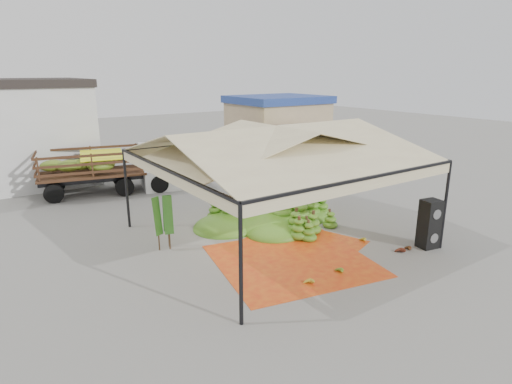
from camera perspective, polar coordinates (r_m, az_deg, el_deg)
ground at (r=15.60m, az=2.53°, el=-5.96°), size 90.00×90.00×0.00m
canopy_tent at (r=14.69m, az=2.69°, el=6.08°), size 8.10×8.10×4.00m
building_tan at (r=31.11m, az=2.92°, el=8.97°), size 6.30×5.30×4.10m
tarp_left at (r=13.76m, az=4.85°, el=-9.07°), size 5.43×5.26×0.01m
tarp_right at (r=14.88m, az=5.59°, el=-7.11°), size 4.68×4.79×0.01m
banana_heap at (r=16.85m, az=1.63°, el=-1.94°), size 7.42×6.83×1.29m
hand_yellow_a at (r=15.56m, az=13.88°, el=-6.12°), size 0.47×0.42×0.18m
hand_yellow_b at (r=12.32m, az=7.02°, el=-11.80°), size 0.55×0.52×0.20m
hand_red_a at (r=15.27m, az=19.40°, el=-6.99°), size 0.55×0.52×0.20m
hand_red_b at (r=14.94m, az=18.64°, el=-7.39°), size 0.56×0.51×0.22m
hand_green at (r=13.12m, az=10.86°, el=-10.17°), size 0.48×0.41×0.20m
hanging_bunches at (r=14.40m, az=10.16°, el=2.88°), size 4.74×0.24×0.20m
speaker_stack at (r=15.53m, az=22.11°, el=-3.96°), size 0.69×0.63×1.68m
banana_leaves at (r=14.73m, az=-11.64°, el=-7.65°), size 0.96×1.36×3.70m
vendor at (r=18.94m, az=-2.08°, el=0.67°), size 0.67×0.50×1.67m
truck_left at (r=22.11m, az=-18.21°, el=3.52°), size 6.81×3.59×2.22m
truck_right at (r=25.85m, az=1.85°, el=6.35°), size 7.31×2.79×2.48m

